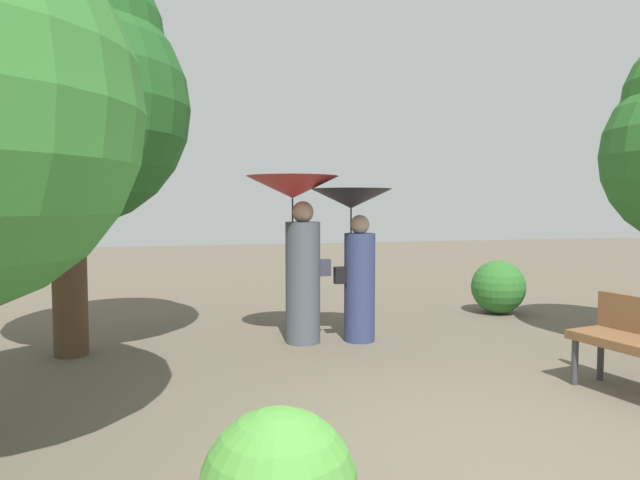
% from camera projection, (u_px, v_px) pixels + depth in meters
% --- Properties ---
extents(ground_plane, '(40.00, 40.00, 0.00)m').
position_uv_depth(ground_plane, '(477.00, 469.00, 3.49)').
color(ground_plane, brown).
extents(person_left, '(1.09, 1.09, 1.98)m').
position_uv_depth(person_left, '(297.00, 230.00, 6.59)').
color(person_left, '#474C56').
rests_on(person_left, ground).
extents(person_right, '(0.98, 0.98, 1.83)m').
position_uv_depth(person_right, '(355.00, 239.00, 6.69)').
color(person_right, navy).
rests_on(person_right, ground).
extents(tree_mid_left, '(2.62, 2.62, 4.47)m').
position_uv_depth(tree_mid_left, '(64.00, 84.00, 5.94)').
color(tree_mid_left, '#4C3823').
rests_on(tree_mid_left, ground).
extents(bush_path_right, '(0.80, 0.80, 0.80)m').
position_uv_depth(bush_path_right, '(498.00, 287.00, 8.45)').
color(bush_path_right, '#2D6B28').
rests_on(bush_path_right, ground).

